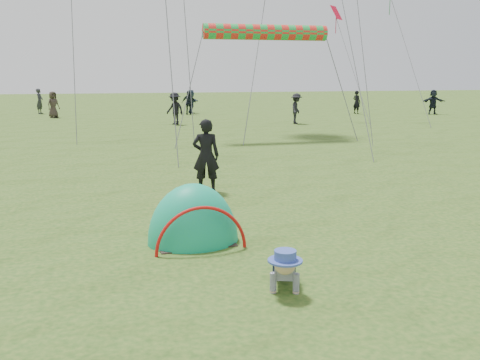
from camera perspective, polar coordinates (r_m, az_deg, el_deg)
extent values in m
plane|color=#204615|center=(7.41, 1.64, -11.26)|extent=(140.00, 140.00, 0.00)
ellipsoid|color=#10987F|center=(9.29, -5.01, -6.54)|extent=(1.67, 1.42, 2.03)
imported|color=black|center=(12.91, -3.65, 2.62)|extent=(0.71, 0.53, 1.77)
imported|color=black|center=(38.49, 12.34, 8.11)|extent=(0.60, 0.69, 1.60)
imported|color=black|center=(37.00, -5.48, 8.21)|extent=(0.99, 0.51, 1.62)
imported|color=black|center=(30.37, 6.03, 7.58)|extent=(1.09, 1.27, 1.70)
imported|color=black|center=(39.45, 19.91, 7.83)|extent=(1.62, 0.76, 1.68)
imported|color=black|center=(29.96, -6.96, 7.57)|extent=(1.24, 1.29, 1.76)
imported|color=#362C27|center=(36.30, -19.30, 7.60)|extent=(0.97, 0.92, 1.67)
imported|color=#253345|center=(38.29, -5.22, 8.34)|extent=(0.80, 1.59, 1.65)
imported|color=#292A2E|center=(40.11, -20.59, 7.88)|extent=(0.56, 0.72, 1.74)
cylinder|color=red|center=(23.12, 2.76, 15.47)|extent=(5.29, 0.64, 0.64)
plane|color=red|center=(33.25, 10.23, 17.16)|extent=(1.00, 1.00, 0.82)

